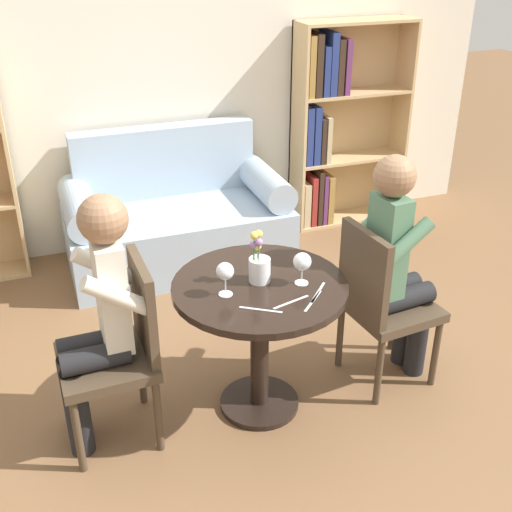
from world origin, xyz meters
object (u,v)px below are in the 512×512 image
Objects in this scene: couch at (176,220)px; person_right at (397,266)px; person_left at (97,318)px; chair_right at (380,300)px; flower_vase at (259,265)px; bookshelf_right at (334,125)px; chair_left at (121,346)px; wine_glass_right at (302,263)px; wine_glass_left at (225,272)px.

couch is 1.87m from person_right.
person_left is (-0.74, -1.65, 0.35)m from couch.
flower_vase reaches higher than chair_right.
chair_left is at bearing -136.18° from bookshelf_right.
bookshelf_right is 2.05m from person_right.
chair_left is (-1.99, -1.91, -0.30)m from bookshelf_right.
person_left is 7.91× the size of wine_glass_right.
person_left is 0.98× the size of person_right.
wine_glass_left is (0.56, -0.08, 0.16)m from person_left.
chair_right is at bearing 6.59° from wine_glass_right.
flower_vase is at bearing -89.79° from couch.
person_right is (1.39, -0.04, 0.17)m from chair_left.
person_right is (0.74, -1.68, 0.35)m from couch.
chair_left is 0.58m from wine_glass_left.
wine_glass_right is at bearing -26.28° from flower_vase.
couch is 0.97× the size of bookshelf_right.
bookshelf_right is 9.83× the size of wine_glass_left.
person_right is at bearing 87.29° from person_left.
bookshelf_right reaches higher than couch.
chair_left and chair_right have the same top height.
wine_glass_right is (0.18, -1.75, 0.51)m from couch.
person_left reaches higher than wine_glass_right.
person_left is 1.48m from person_right.
chair_left reaches higher than wine_glass_left.
bookshelf_right reaches higher than person_left.
person_right reaches higher than person_left.
person_left is 0.94m from wine_glass_right.
chair_right is 0.57m from wine_glass_right.
flower_vase is (0.66, -0.02, 0.30)m from chair_left.
couch is at bearing 154.55° from person_left.
person_left reaches higher than chair_right.
flower_vase is (-0.73, 0.02, 0.13)m from person_right.
chair_right is 0.89m from wine_glass_left.
couch is 1.73m from flower_vase.
person_left is at bearing -114.13° from couch.
person_right is 0.74m from flower_vase.
couch is 1.24× the size of person_left.
chair_right is at bearing -2.92° from flower_vase.
wine_glass_right is at bearing -119.87° from bookshelf_right.
person_right is at bearing -86.17° from chair_right.
flower_vase reaches higher than chair_left.
couch is 1.69× the size of chair_right.
chair_right is (-0.69, -1.97, -0.30)m from bookshelf_right.
bookshelf_right reaches higher than chair_right.
wine_glass_right is at bearing 81.29° from chair_left.
person_left reaches higher than flower_vase.
couch is 5.91× the size of flower_vase.
chair_left is 3.49× the size of flower_vase.
person_right reaches higher than wine_glass_left.
person_right is (-0.60, -1.95, -0.13)m from bookshelf_right.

